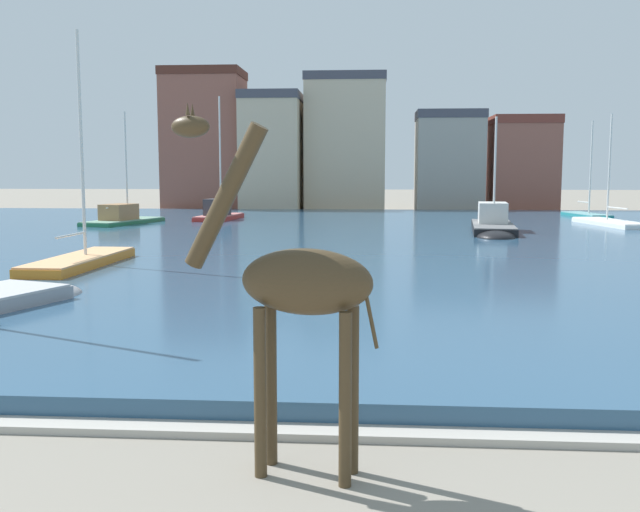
# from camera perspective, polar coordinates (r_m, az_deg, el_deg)

# --- Properties ---
(harbor_water) EXTENTS (83.76, 54.97, 0.43)m
(harbor_water) POSITION_cam_1_polar(r_m,az_deg,el_deg) (38.11, 2.19, 1.22)
(harbor_water) COLOR #2D5170
(harbor_water) RESTS_ON ground
(quay_edge_coping) EXTENTS (83.76, 0.50, 0.12)m
(quay_edge_coping) POSITION_cam_1_polar(r_m,az_deg,el_deg) (10.96, -2.87, -13.87)
(quay_edge_coping) COLOR #ADA89E
(quay_edge_coping) RESTS_ON ground
(giraffe_statue) EXTENTS (2.73, 0.97, 4.80)m
(giraffe_statue) POSITION_cam_1_polar(r_m,az_deg,el_deg) (9.04, -1.97, -2.61)
(giraffe_statue) COLOR #42331E
(giraffe_statue) RESTS_ON ground
(sailboat_orange) EXTENTS (1.91, 7.78, 9.04)m
(sailboat_orange) POSITION_cam_1_polar(r_m,az_deg,el_deg) (28.43, -18.06, -0.57)
(sailboat_orange) COLOR orange
(sailboat_orange) RESTS_ON ground
(sailboat_black) EXTENTS (3.22, 9.19, 6.97)m
(sailboat_black) POSITION_cam_1_polar(r_m,az_deg,el_deg) (42.02, 13.68, 2.17)
(sailboat_black) COLOR black
(sailboat_black) RESTS_ON ground
(sailboat_green) EXTENTS (4.12, 7.88, 7.84)m
(sailboat_green) POSITION_cam_1_polar(r_m,az_deg,el_deg) (49.67, -15.16, 2.70)
(sailboat_green) COLOR #236B42
(sailboat_green) RESTS_ON ground
(sailboat_teal) EXTENTS (2.56, 6.54, 7.67)m
(sailboat_teal) POSITION_cam_1_polar(r_m,az_deg,el_deg) (57.96, 20.74, 2.88)
(sailboat_teal) COLOR teal
(sailboat_teal) RESTS_ON ground
(sailboat_white) EXTENTS (3.17, 8.59, 7.59)m
(sailboat_white) POSITION_cam_1_polar(r_m,az_deg,el_deg) (50.50, 21.84, 2.32)
(sailboat_white) COLOR white
(sailboat_white) RESTS_ON ground
(sailboat_red) EXTENTS (2.67, 6.78, 9.25)m
(sailboat_red) POSITION_cam_1_polar(r_m,az_deg,el_deg) (52.54, -7.94, 3.16)
(sailboat_red) COLOR red
(sailboat_red) RESTS_ON ground
(townhouse_corner_house) EXTENTS (7.62, 5.96, 13.63)m
(townhouse_corner_house) POSITION_cam_1_polar(r_m,az_deg,el_deg) (70.96, -9.20, 9.07)
(townhouse_corner_house) COLOR #8E5142
(townhouse_corner_house) RESTS_ON ground
(townhouse_end_terrace) EXTENTS (5.65, 7.68, 11.31)m
(townhouse_end_terrace) POSITION_cam_1_polar(r_m,az_deg,el_deg) (69.46, -3.81, 8.24)
(townhouse_end_terrace) COLOR #C6B293
(townhouse_end_terrace) RESTS_ON ground
(townhouse_wide_warehouse) EXTENTS (7.76, 5.40, 13.14)m
(townhouse_wide_warehouse) POSITION_cam_1_polar(r_m,az_deg,el_deg) (69.67, 2.03, 8.99)
(townhouse_wide_warehouse) COLOR #C6B293
(townhouse_wide_warehouse) RESTS_ON ground
(townhouse_narrow_midrow) EXTENTS (6.36, 5.64, 9.56)m
(townhouse_narrow_midrow) POSITION_cam_1_polar(r_m,az_deg,el_deg) (69.53, 10.27, 7.42)
(townhouse_narrow_midrow) COLOR gray
(townhouse_narrow_midrow) RESTS_ON ground
(townhouse_tall_gabled) EXTENTS (6.16, 5.79, 9.08)m
(townhouse_tall_gabled) POSITION_cam_1_polar(r_m,az_deg,el_deg) (71.05, 15.86, 7.06)
(townhouse_tall_gabled) COLOR #8E5142
(townhouse_tall_gabled) RESTS_ON ground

